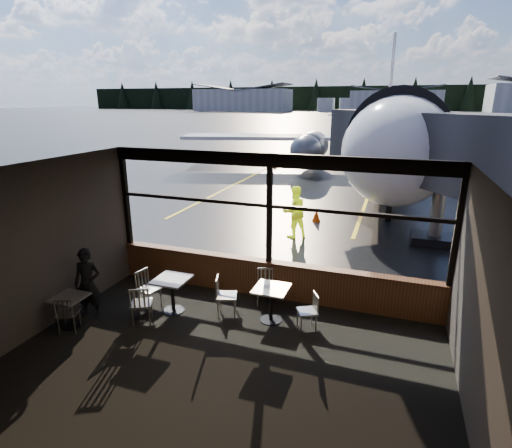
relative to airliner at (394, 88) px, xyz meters
The scene contains 33 objects.
ground_plane 100.40m from the airliner, 91.18° to the left, with size 520.00×520.00×0.00m, color black.
carpet_floor 23.49m from the airliner, 95.20° to the right, with size 8.00×6.00×0.01m, color black.
ceiling 22.94m from the airliner, 95.20° to the right, with size 8.00×6.00×0.04m, color #38332D.
wall_left 23.84m from the airliner, 104.93° to the right, with size 0.04×6.00×3.50m, color #463E38.
wall_right 23.14m from the airliner, 85.16° to the right, with size 0.04×6.00×3.50m, color #463E38.
wall_back 26.10m from the airliner, 94.60° to the right, with size 8.00×0.04×3.50m, color #463E38.
window_sill 20.48m from the airliner, 95.98° to the right, with size 8.00×0.28×0.90m, color #572F1A.
window_header 19.98m from the airliner, 95.98° to the right, with size 8.00×0.18×0.30m, color black.
mullion_left 20.91m from the airliner, 106.94° to the right, with size 0.12×0.12×2.60m, color black.
mullion_centre 20.13m from the airliner, 95.98° to the right, with size 0.12×0.12×2.60m, color black.
mullion_right 20.11m from the airliner, 84.57° to the right, with size 0.12×0.12×2.60m, color black.
window_transom 20.11m from the airliner, 95.98° to the right, with size 8.00×0.10×0.08m, color black.
airliner is the anchor object (origin of this frame).
jet_bridge 14.67m from the airliner, 83.88° to the right, with size 8.76×10.71×4.67m, color #28282A, non-canonical shape.
cafe_table_near 21.52m from the airliner, 94.57° to the right, with size 0.72×0.72×0.79m, color #AAA59C, non-canonical shape.
cafe_table_mid 22.13m from the airliner, 100.41° to the right, with size 0.74×0.74×0.82m, color gray, non-canonical shape.
cafe_table_left 23.70m from the airliner, 103.99° to the right, with size 0.64×0.64×0.70m, color #A29C95, non-canonical shape.
chair_near_e 21.53m from the airliner, 92.36° to the right, with size 0.44×0.44×0.81m, color #B8B3A6, non-canonical shape.
chair_near_w 21.68m from the airliner, 97.28° to the right, with size 0.51×0.51×0.93m, color #B0AB9F, non-canonical shape.
chair_near_n 20.87m from the airliner, 95.77° to the right, with size 0.46×0.46×0.85m, color beige, non-canonical shape.
chair_mid_s 22.80m from the airliner, 101.07° to the right, with size 0.49×0.49×0.90m, color beige, non-canonical shape.
chair_mid_w 22.25m from the airliner, 101.97° to the right, with size 0.50×0.50×0.92m, color #ABA69A, non-canonical shape.
chair_left_s 23.82m from the airliner, 103.70° to the right, with size 0.45×0.45×0.82m, color #B8B3A6, non-canonical shape.
passenger 23.15m from the airliner, 104.03° to the right, with size 0.58×0.38×1.60m, color black.
ground_crew 16.01m from the airliner, 99.73° to the right, with size 0.89×0.69×1.82m, color #BFF219.
cone_nose 14.21m from the airliner, 99.57° to the right, with size 0.34×0.34×0.47m, color #FF6808.
cone_wing 9.22m from the airliner, behind, with size 0.36×0.36×0.50m, color #FF6708.
hangar_left 175.70m from the airliner, 114.22° to the left, with size 45.00×18.00×11.00m, color silver, non-canonical shape.
hangar_mid 165.25m from the airliner, 90.72° to the left, with size 38.00×15.00×10.00m, color silver, non-canonical shape.
fuel_tank_a 165.39m from the airliner, 101.18° to the left, with size 8.00×8.00×6.00m, color silver.
fuel_tank_b 163.75m from the airliner, 97.75° to the left, with size 8.00×8.00×6.00m, color silver.
fuel_tank_c 162.70m from the airliner, 94.26° to the left, with size 8.00×8.00×6.00m, color silver.
treeline 190.25m from the airliner, 90.62° to the left, with size 360.00×3.00×12.00m, color black.
Camera 1 is at (2.64, -8.50, 4.61)m, focal length 28.00 mm.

